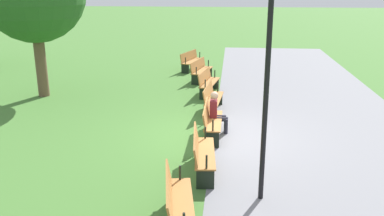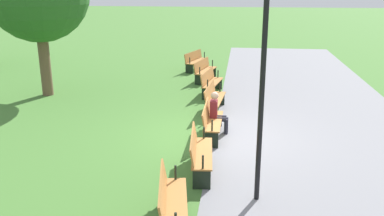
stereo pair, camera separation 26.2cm
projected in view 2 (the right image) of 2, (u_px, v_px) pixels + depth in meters
name	position (u px, v px, depth m)	size (l,w,h in m)	color
ground_plane	(213.00, 136.00, 11.47)	(120.00, 120.00, 0.00)	#477A33
path_paving	(324.00, 141.00, 11.12)	(32.12, 6.02, 0.01)	gray
bench_0	(196.00, 60.00, 19.86)	(1.86, 1.02, 0.89)	#B27538
bench_1	(204.00, 70.00, 17.75)	(1.86, 0.89, 0.89)	#B27538
bench_2	(211.00, 82.00, 15.61)	(1.85, 0.76, 0.89)	#B27538
bench_3	(214.00, 98.00, 13.47)	(1.83, 0.62, 0.89)	#B27538
bench_4	(211.00, 120.00, 11.34)	(1.80, 0.47, 0.89)	#B27538
bench_5	(199.00, 152.00, 9.23)	(1.83, 0.62, 0.89)	#B27538
bench_6	(171.00, 201.00, 7.15)	(1.85, 0.76, 0.89)	#B27538
person_seated	(217.00, 111.00, 11.56)	(0.32, 0.52, 1.20)	maroon
lamp_post	(264.00, 49.00, 7.29)	(0.32, 0.32, 4.34)	black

